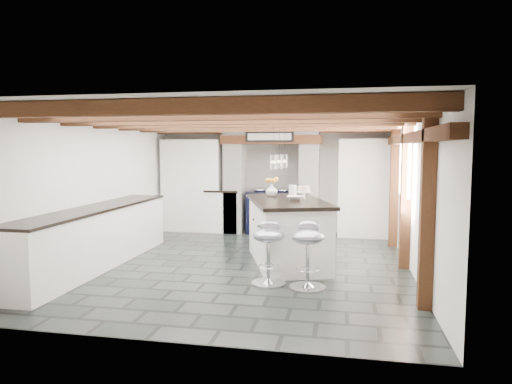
% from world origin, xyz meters
% --- Properties ---
extents(ground, '(6.00, 6.00, 0.00)m').
position_xyz_m(ground, '(0.00, 0.00, 0.00)').
color(ground, black).
rests_on(ground, ground).
extents(room_shell, '(6.00, 6.03, 6.00)m').
position_xyz_m(room_shell, '(-0.61, 1.42, 1.07)').
color(room_shell, white).
rests_on(room_shell, ground).
extents(range_cooker, '(1.00, 0.63, 0.99)m').
position_xyz_m(range_cooker, '(0.00, 2.68, 0.47)').
color(range_cooker, black).
rests_on(range_cooker, ground).
extents(kitchen_island, '(1.65, 2.27, 1.35)m').
position_xyz_m(kitchen_island, '(0.64, 0.19, 0.52)').
color(kitchen_island, white).
rests_on(kitchen_island, ground).
extents(bar_stool_near, '(0.49, 0.49, 0.87)m').
position_xyz_m(bar_stool_near, '(1.07, -1.10, 0.54)').
color(bar_stool_near, silver).
rests_on(bar_stool_near, ground).
extents(bar_stool_far, '(0.46, 0.46, 0.85)m').
position_xyz_m(bar_stool_far, '(0.54, -1.02, 0.53)').
color(bar_stool_far, silver).
rests_on(bar_stool_far, ground).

